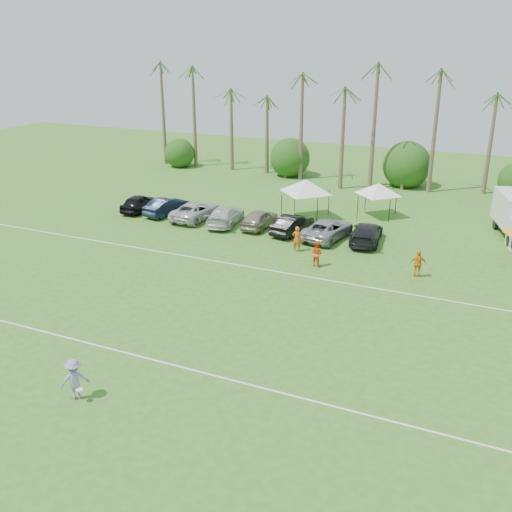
% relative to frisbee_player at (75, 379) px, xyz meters
% --- Properties ---
extents(ground, '(120.00, 120.00, 0.00)m').
position_rel_frisbee_player_xyz_m(ground, '(-0.54, 1.73, -0.88)').
color(ground, '#386D20').
rests_on(ground, ground).
extents(field_lines, '(80.00, 12.10, 0.01)m').
position_rel_frisbee_player_xyz_m(field_lines, '(-0.54, 9.73, -0.87)').
color(field_lines, white).
rests_on(field_lines, ground).
extents(palm_tree_0, '(2.40, 2.40, 8.90)m').
position_rel_frisbee_player_xyz_m(palm_tree_0, '(-22.54, 39.73, 6.60)').
color(palm_tree_0, brown).
rests_on(palm_tree_0, ground).
extents(palm_tree_1, '(2.40, 2.40, 9.90)m').
position_rel_frisbee_player_xyz_m(palm_tree_1, '(-17.54, 39.73, 7.47)').
color(palm_tree_1, brown).
rests_on(palm_tree_1, ground).
extents(palm_tree_2, '(2.40, 2.40, 10.90)m').
position_rel_frisbee_player_xyz_m(palm_tree_2, '(-12.54, 39.73, 8.33)').
color(palm_tree_2, brown).
rests_on(palm_tree_2, ground).
extents(palm_tree_3, '(2.40, 2.40, 11.90)m').
position_rel_frisbee_player_xyz_m(palm_tree_3, '(-8.54, 39.73, 9.18)').
color(palm_tree_3, brown).
rests_on(palm_tree_3, ground).
extents(palm_tree_4, '(2.40, 2.40, 8.90)m').
position_rel_frisbee_player_xyz_m(palm_tree_4, '(-4.54, 39.73, 6.60)').
color(palm_tree_4, brown).
rests_on(palm_tree_4, ground).
extents(palm_tree_5, '(2.40, 2.40, 9.90)m').
position_rel_frisbee_player_xyz_m(palm_tree_5, '(-0.54, 39.73, 7.47)').
color(palm_tree_5, brown).
rests_on(palm_tree_5, ground).
extents(palm_tree_6, '(2.40, 2.40, 10.90)m').
position_rel_frisbee_player_xyz_m(palm_tree_6, '(3.46, 39.73, 8.33)').
color(palm_tree_6, brown).
rests_on(palm_tree_6, ground).
extents(palm_tree_7, '(2.40, 2.40, 11.90)m').
position_rel_frisbee_player_xyz_m(palm_tree_7, '(7.46, 39.73, 9.18)').
color(palm_tree_7, brown).
rests_on(palm_tree_7, ground).
extents(palm_tree_8, '(2.40, 2.40, 8.90)m').
position_rel_frisbee_player_xyz_m(palm_tree_8, '(12.46, 39.73, 6.60)').
color(palm_tree_8, brown).
rests_on(palm_tree_8, ground).
extents(bush_tree_0, '(4.00, 4.00, 4.00)m').
position_rel_frisbee_player_xyz_m(bush_tree_0, '(-19.54, 40.73, 0.92)').
color(bush_tree_0, brown).
rests_on(bush_tree_0, ground).
extents(bush_tree_1, '(4.00, 4.00, 4.00)m').
position_rel_frisbee_player_xyz_m(bush_tree_1, '(-6.54, 40.73, 0.92)').
color(bush_tree_1, brown).
rests_on(bush_tree_1, ground).
extents(bush_tree_2, '(4.00, 4.00, 4.00)m').
position_rel_frisbee_player_xyz_m(bush_tree_2, '(5.46, 40.73, 0.92)').
color(bush_tree_2, brown).
rests_on(bush_tree_2, ground).
extents(sideline_player_a, '(0.74, 0.58, 1.78)m').
position_rel_frisbee_player_xyz_m(sideline_player_a, '(2.17, 19.68, 0.01)').
color(sideline_player_a, '#D75B17').
rests_on(sideline_player_a, ground).
extents(sideline_player_b, '(0.97, 0.84, 1.69)m').
position_rel_frisbee_player_xyz_m(sideline_player_b, '(4.25, 17.67, -0.03)').
color(sideline_player_b, orange).
rests_on(sideline_player_b, ground).
extents(sideline_player_c, '(1.07, 0.64, 1.70)m').
position_rel_frisbee_player_xyz_m(sideline_player_c, '(10.45, 18.48, -0.03)').
color(sideline_player_c, orange).
rests_on(sideline_player_c, ground).
extents(canopy_tent_left, '(4.56, 4.56, 3.70)m').
position_rel_frisbee_player_xyz_m(canopy_tent_left, '(0.09, 27.21, 2.28)').
color(canopy_tent_left, black).
rests_on(canopy_tent_left, ground).
extents(canopy_tent_right, '(3.97, 3.97, 3.21)m').
position_rel_frisbee_player_xyz_m(canopy_tent_right, '(5.25, 30.03, 1.87)').
color(canopy_tent_right, black).
rests_on(canopy_tent_right, ground).
extents(frisbee_player, '(1.28, 1.26, 1.76)m').
position_rel_frisbee_player_xyz_m(frisbee_player, '(0.00, 0.00, 0.00)').
color(frisbee_player, '#8E87BF').
rests_on(frisbee_player, ground).
extents(parked_car_0, '(2.13, 4.32, 1.42)m').
position_rel_frisbee_player_xyz_m(parked_car_0, '(-13.36, 23.34, -0.17)').
color(parked_car_0, black).
rests_on(parked_car_0, ground).
extents(parked_car_1, '(2.32, 4.51, 1.42)m').
position_rel_frisbee_player_xyz_m(parked_car_1, '(-10.59, 23.40, -0.17)').
color(parked_car_1, black).
rests_on(parked_car_1, ground).
extents(parked_car_2, '(2.46, 5.14, 1.42)m').
position_rel_frisbee_player_xyz_m(parked_car_2, '(-7.82, 23.27, -0.17)').
color(parked_car_2, '#BCBDBE').
rests_on(parked_car_2, ground).
extents(parked_car_3, '(2.73, 5.13, 1.42)m').
position_rel_frisbee_player_xyz_m(parked_car_3, '(-5.04, 23.05, -0.17)').
color(parked_car_3, silver).
rests_on(parked_car_3, ground).
extents(parked_car_4, '(1.81, 4.21, 1.42)m').
position_rel_frisbee_player_xyz_m(parked_car_4, '(-2.27, 23.39, -0.17)').
color(parked_car_4, gray).
rests_on(parked_car_4, ground).
extents(parked_car_5, '(2.16, 4.48, 1.42)m').
position_rel_frisbee_player_xyz_m(parked_car_5, '(0.50, 23.16, -0.17)').
color(parked_car_5, black).
rests_on(parked_car_5, ground).
extents(parked_car_6, '(3.06, 5.38, 1.42)m').
position_rel_frisbee_player_xyz_m(parked_car_6, '(3.27, 23.10, -0.17)').
color(parked_car_6, '#929599').
rests_on(parked_car_6, ground).
extents(parked_car_7, '(2.52, 5.07, 1.42)m').
position_rel_frisbee_player_xyz_m(parked_car_7, '(6.05, 23.40, -0.17)').
color(parked_car_7, black).
rests_on(parked_car_7, ground).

